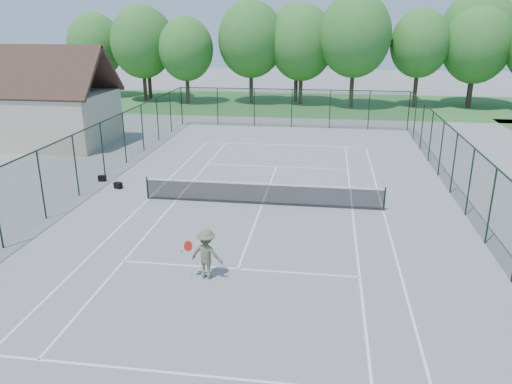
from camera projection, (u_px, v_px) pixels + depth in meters
ground at (262, 205)px, 23.09m from camera, size 140.00×140.00×0.00m
grass_far at (300, 104)px, 51.18m from camera, size 80.00×16.00×0.01m
court_lines at (262, 205)px, 23.09m from camera, size 11.05×23.85×0.01m
tennis_net at (262, 193)px, 22.91m from camera, size 11.08×0.08×1.10m
fence_enclosure at (262, 172)px, 22.59m from camera, size 18.05×36.05×3.02m
utility_building at (46, 98)px, 33.58m from camera, size 8.60×6.27×6.63m
tree_line_far at (302, 43)px, 49.23m from camera, size 39.40×6.40×9.70m
sports_bag_a at (102, 178)px, 26.44m from camera, size 0.41×0.27×0.31m
sports_bag_b at (118, 185)px, 25.29m from camera, size 0.47×0.38×0.32m
tennis_player at (207, 254)px, 16.28m from camera, size 1.67×0.86×1.71m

